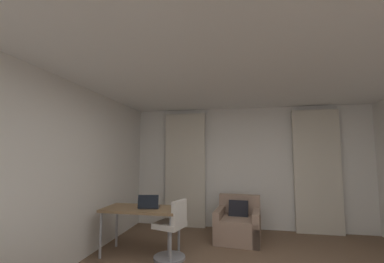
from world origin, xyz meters
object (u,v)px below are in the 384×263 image
object	(u,v)px
desk_chair	(172,232)
laptop	(149,205)
armchair	(238,225)
desk	(142,212)

from	to	relation	value
desk_chair	laptop	distance (m)	0.55
armchair	desk_chair	distance (m)	1.45
armchair	desk_chair	world-z (taller)	desk_chair
desk	laptop	world-z (taller)	laptop
armchair	desk	world-z (taller)	armchair
armchair	laptop	distance (m)	1.77
armchair	laptop	bearing A→B (deg)	-143.95
desk	laptop	size ratio (longest dim) A/B	3.32
armchair	desk	xyz separation A→B (m)	(-1.50, -0.98, 0.38)
laptop	desk_chair	bearing A→B (deg)	-8.74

